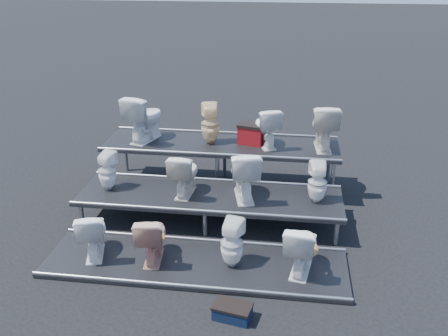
# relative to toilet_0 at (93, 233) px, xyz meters

# --- Properties ---
(ground) EXTENTS (80.00, 80.00, 0.00)m
(ground) POSITION_rel_toilet_0_xyz_m (1.45, 1.30, -0.41)
(ground) COLOR black
(ground) RESTS_ON ground
(tier_front) EXTENTS (4.20, 1.20, 0.06)m
(tier_front) POSITION_rel_toilet_0_xyz_m (1.45, 0.00, -0.38)
(tier_front) COLOR black
(tier_front) RESTS_ON ground
(tier_mid) EXTENTS (4.20, 1.20, 0.46)m
(tier_mid) POSITION_rel_toilet_0_xyz_m (1.45, 1.30, -0.18)
(tier_mid) COLOR black
(tier_mid) RESTS_ON ground
(tier_back) EXTENTS (4.20, 1.20, 0.86)m
(tier_back) POSITION_rel_toilet_0_xyz_m (1.45, 2.60, 0.02)
(tier_back) COLOR black
(tier_back) RESTS_ON ground
(toilet_0) EXTENTS (0.56, 0.77, 0.70)m
(toilet_0) POSITION_rel_toilet_0_xyz_m (0.00, 0.00, 0.00)
(toilet_0) COLOR white
(toilet_0) RESTS_ON tier_front
(toilet_1) EXTENTS (0.46, 0.73, 0.70)m
(toilet_1) POSITION_rel_toilet_0_xyz_m (0.86, 0.00, 0.00)
(toilet_1) COLOR tan
(toilet_1) RESTS_ON tier_front
(toilet_2) EXTENTS (0.37, 0.38, 0.69)m
(toilet_2) POSITION_rel_toilet_0_xyz_m (1.97, 0.00, -0.01)
(toilet_2) COLOR white
(toilet_2) RESTS_ON tier_front
(toilet_3) EXTENTS (0.53, 0.78, 0.73)m
(toilet_3) POSITION_rel_toilet_0_xyz_m (2.90, 0.00, 0.02)
(toilet_3) COLOR white
(toilet_3) RESTS_ON tier_front
(toilet_4) EXTENTS (0.36, 0.36, 0.64)m
(toilet_4) POSITION_rel_toilet_0_xyz_m (-0.23, 1.30, 0.37)
(toilet_4) COLOR white
(toilet_4) RESTS_ON tier_mid
(toilet_5) EXTENTS (0.45, 0.72, 0.70)m
(toilet_5) POSITION_rel_toilet_0_xyz_m (1.05, 1.30, 0.40)
(toilet_5) COLOR silver
(toilet_5) RESTS_ON tier_mid
(toilet_6) EXTENTS (0.61, 0.87, 0.81)m
(toilet_6) POSITION_rel_toilet_0_xyz_m (2.00, 1.30, 0.46)
(toilet_6) COLOR white
(toilet_6) RESTS_ON tier_mid
(toilet_7) EXTENTS (0.32, 0.32, 0.65)m
(toilet_7) POSITION_rel_toilet_0_xyz_m (3.13, 1.30, 0.37)
(toilet_7) COLOR white
(toilet_7) RESTS_ON tier_mid
(toilet_8) EXTENTS (0.70, 0.94, 0.85)m
(toilet_8) POSITION_rel_toilet_0_xyz_m (0.06, 2.60, 0.88)
(toilet_8) COLOR white
(toilet_8) RESTS_ON tier_back
(toilet_9) EXTENTS (0.39, 0.40, 0.73)m
(toilet_9) POSITION_rel_toilet_0_xyz_m (1.26, 2.60, 0.81)
(toilet_9) COLOR beige
(toilet_9) RESTS_ON tier_back
(toilet_10) EXTENTS (0.61, 0.79, 0.71)m
(toilet_10) POSITION_rel_toilet_0_xyz_m (2.25, 2.60, 0.80)
(toilet_10) COLOR white
(toilet_10) RESTS_ON tier_back
(toilet_11) EXTENTS (0.51, 0.83, 0.81)m
(toilet_11) POSITION_rel_toilet_0_xyz_m (3.25, 2.60, 0.86)
(toilet_11) COLOR silver
(toilet_11) RESTS_ON tier_back
(red_crate) EXTENTS (0.52, 0.45, 0.32)m
(red_crate) POSITION_rel_toilet_0_xyz_m (2.00, 2.69, 0.61)
(red_crate) COLOR maroon
(red_crate) RESTS_ON tier_back
(step_stool) EXTENTS (0.48, 0.34, 0.16)m
(step_stool) POSITION_rel_toilet_0_xyz_m (2.10, -1.01, -0.33)
(step_stool) COLOR black
(step_stool) RESTS_ON ground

